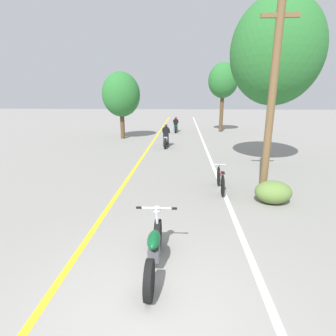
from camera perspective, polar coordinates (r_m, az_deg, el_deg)
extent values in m
plane|color=gray|center=(4.56, -4.21, -29.16)|extent=(120.00, 120.00, 0.00)
cube|color=yellow|center=(16.71, -4.17, 4.49)|extent=(0.14, 48.00, 0.01)
cube|color=white|center=(16.62, 8.23, 4.32)|extent=(0.14, 48.00, 0.01)
cylinder|color=brown|center=(8.97, 21.61, 13.23)|extent=(0.24, 0.24, 6.00)
cube|color=brown|center=(9.23, 23.28, 28.22)|extent=(1.10, 0.10, 0.12)
cylinder|color=#513A23|center=(12.85, 21.10, 8.63)|extent=(0.32, 0.32, 3.76)
ellipsoid|color=#286B2D|center=(12.90, 22.54, 22.39)|extent=(3.86, 3.47, 4.44)
cylinder|color=#513A23|center=(24.39, 11.57, 12.00)|extent=(0.32, 0.32, 3.62)
ellipsoid|color=#286B2D|center=(24.38, 11.92, 18.16)|extent=(2.58, 2.32, 2.96)
cylinder|color=#513A23|center=(20.36, -9.90, 9.66)|extent=(0.32, 0.32, 2.37)
ellipsoid|color=#286B2D|center=(20.26, -10.18, 15.48)|extent=(2.79, 2.51, 3.20)
ellipsoid|color=#5B7A38|center=(8.64, 21.92, -4.89)|extent=(1.10, 0.88, 0.70)
cylinder|color=black|center=(5.75, -2.24, -14.35)|extent=(0.12, 0.67, 0.67)
cylinder|color=black|center=(4.59, -4.11, -23.18)|extent=(0.12, 0.67, 0.67)
ellipsoid|color=#0C4723|center=(4.99, -3.10, -15.27)|extent=(0.24, 0.61, 0.21)
cube|color=#4C4C51|center=(5.13, -3.05, -17.81)|extent=(0.20, 0.36, 0.24)
cylinder|color=silver|center=(5.51, -2.37, -11.65)|extent=(0.06, 0.23, 0.72)
cylinder|color=silver|center=(5.27, -2.51, -8.71)|extent=(0.71, 0.04, 0.04)
cylinder|color=black|center=(5.32, -6.34, -8.57)|extent=(0.11, 0.05, 0.05)
cylinder|color=black|center=(5.25, 1.37, -8.81)|extent=(0.11, 0.05, 0.05)
sphere|color=silver|center=(5.39, -2.40, -9.09)|extent=(0.17, 0.17, 0.17)
cylinder|color=black|center=(17.54, -0.30, 6.15)|extent=(0.12, 0.67, 0.67)
cylinder|color=black|center=(16.21, -0.61, 5.37)|extent=(0.12, 0.67, 0.67)
cube|color=silver|center=(16.84, -0.45, 6.38)|extent=(0.20, 0.87, 0.28)
cylinder|color=silver|center=(17.34, -0.32, 8.33)|extent=(0.50, 0.03, 0.03)
cylinder|color=#282D3D|center=(16.83, -0.90, 5.73)|extent=(0.11, 0.11, 0.65)
cylinder|color=#282D3D|center=(16.82, -0.01, 5.72)|extent=(0.11, 0.11, 0.65)
cube|color=black|center=(16.76, -0.45, 7.84)|extent=(0.34, 0.28, 0.61)
cylinder|color=black|center=(16.92, -1.10, 8.11)|extent=(0.08, 0.48, 0.37)
cylinder|color=black|center=(16.90, 0.27, 8.10)|extent=(0.08, 0.48, 0.37)
sphere|color=#2D333D|center=(16.75, -0.45, 9.20)|extent=(0.20, 0.20, 0.20)
cylinder|color=black|center=(24.53, 1.74, 8.81)|extent=(0.12, 0.63, 0.63)
cylinder|color=black|center=(23.11, 1.63, 8.39)|extent=(0.12, 0.63, 0.63)
cube|color=#0C4723|center=(23.80, 1.69, 9.03)|extent=(0.20, 0.92, 0.28)
cylinder|color=silver|center=(24.36, 1.75, 10.33)|extent=(0.50, 0.03, 0.03)
cylinder|color=slate|center=(23.77, 1.37, 8.60)|extent=(0.11, 0.11, 0.64)
cylinder|color=slate|center=(23.76, 2.00, 8.59)|extent=(0.11, 0.11, 0.64)
cube|color=black|center=(23.73, 1.70, 9.96)|extent=(0.34, 0.27, 0.52)
cylinder|color=black|center=(23.90, 1.22, 10.12)|extent=(0.08, 0.41, 0.32)
cylinder|color=black|center=(23.88, 2.20, 10.11)|extent=(0.08, 0.41, 0.32)
sphere|color=#B21919|center=(23.74, 1.71, 10.83)|extent=(0.22, 0.22, 0.22)
cylinder|color=black|center=(9.74, 10.95, -1.76)|extent=(0.04, 0.70, 0.70)
cylinder|color=black|center=(8.75, 11.81, -3.81)|extent=(0.04, 0.70, 0.70)
cylinder|color=#B21E1E|center=(9.17, 11.44, -1.28)|extent=(0.04, 0.85, 0.04)
cylinder|color=#B21E1E|center=(8.76, 11.81, -2.34)|extent=(0.03, 0.03, 0.42)
cube|color=black|center=(8.70, 11.89, -1.03)|extent=(0.10, 0.20, 0.05)
cylinder|color=#B21E1E|center=(9.63, 11.06, -0.55)|extent=(0.03, 0.03, 0.45)
cylinder|color=silver|center=(9.57, 11.13, 0.75)|extent=(0.44, 0.03, 0.03)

